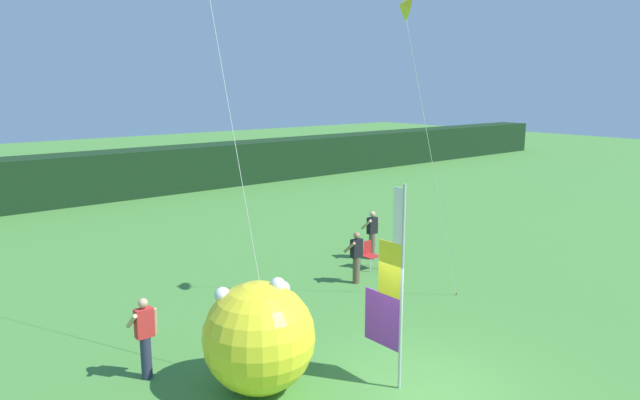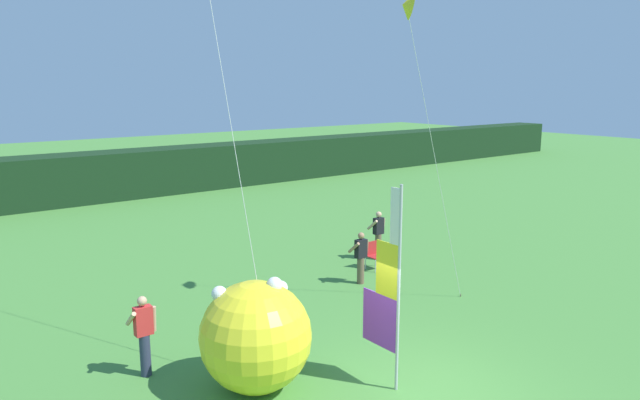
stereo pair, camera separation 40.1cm
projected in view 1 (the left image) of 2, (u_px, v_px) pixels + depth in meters
The scene contains 9 objects.
ground_plane at pixel (429, 388), 11.69m from camera, with size 120.00×120.00×0.00m, color #478438.
distant_treeline at pixel (64, 180), 29.52m from camera, with size 80.00×2.40×2.48m, color black.
banner_flag at pixel (391, 290), 11.53m from camera, with size 0.06×1.03×4.14m.
person_near_banner at pixel (372, 234), 20.18m from camera, with size 0.55×0.48×1.69m.
person_mid_field at pixel (145, 336), 11.92m from camera, with size 0.55×0.48×1.73m.
person_far_left at pixel (356, 256), 17.72m from camera, with size 0.55×0.48×1.60m.
inflatable_balloon at pixel (259, 337), 11.42m from camera, with size 2.22×2.22×2.30m.
folding_chair at pixel (368, 253), 19.24m from camera, with size 0.51×0.51×0.89m.
kite_yellow_delta_2 at pixel (404, 8), 14.25m from camera, with size 2.51×0.73×8.17m.
Camera 1 is at (-8.50, -6.92, 5.95)m, focal length 32.88 mm.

